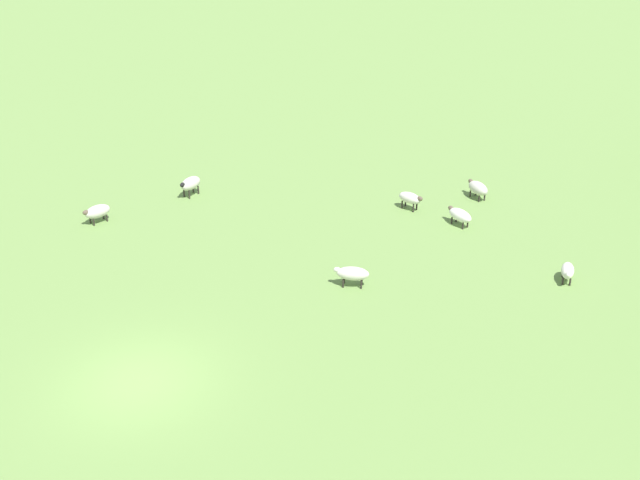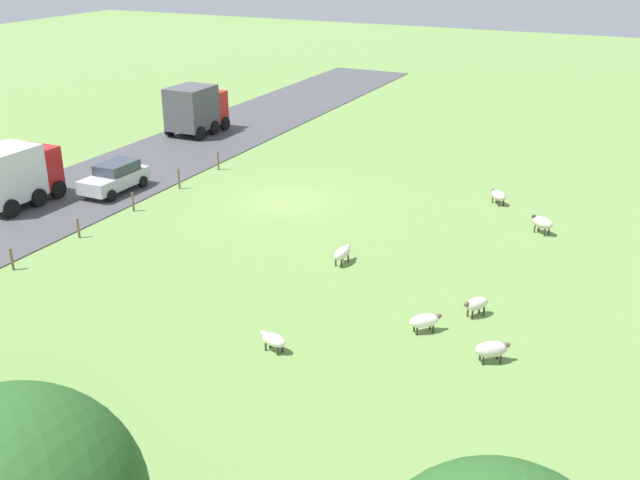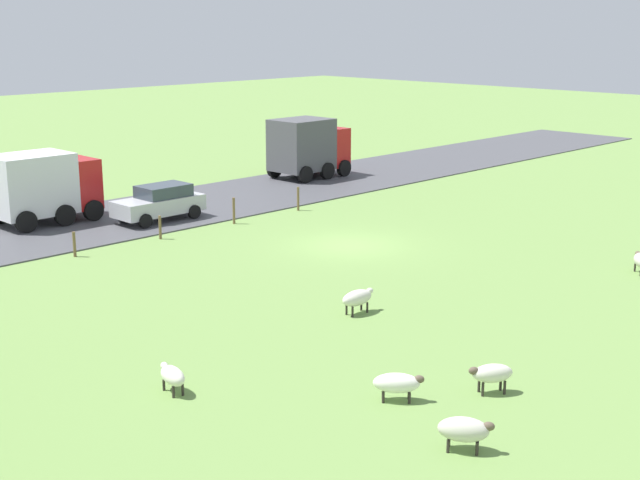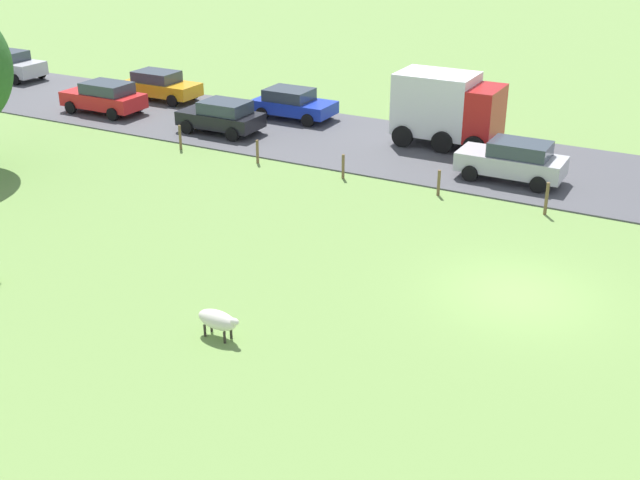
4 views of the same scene
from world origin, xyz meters
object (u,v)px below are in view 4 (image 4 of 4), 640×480
object	(u,v)px
sheep_6	(218,320)
car_0	(11,65)
truck_1	(447,107)
car_2	(161,85)
car_6	(104,97)
car_4	(222,116)
car_7	(513,160)
car_3	(293,103)

from	to	relation	value
sheep_6	car_0	xyz separation A→B (m)	(18.82, 28.21, 0.41)
sheep_6	truck_1	distance (m)	18.75
car_2	car_6	bearing A→B (deg)	167.09
truck_1	car_0	world-z (taller)	truck_1
sheep_6	car_4	xyz separation A→B (m)	(15.46, 10.55, 0.34)
sheep_6	car_7	xyz separation A→B (m)	(15.40, -3.41, 0.38)
car_0	car_3	size ratio (longest dim) A/B	0.98
sheep_6	car_6	world-z (taller)	car_6
car_2	car_4	xyz separation A→B (m)	(-3.63, -6.53, -0.01)
sheep_6	car_2	world-z (taller)	car_2
truck_1	car_3	distance (m)	8.32
car_6	car_0	bearing A→B (deg)	72.49
truck_1	car_7	bearing A→B (deg)	-129.50
sheep_6	car_6	size ratio (longest dim) A/B	0.30
truck_1	car_2	distance (m)	16.51
car_2	car_7	size ratio (longest dim) A/B	1.01
truck_1	car_0	distance (m)	27.62
car_2	car_7	world-z (taller)	car_7
car_2	car_7	xyz separation A→B (m)	(-3.69, -20.49, 0.03)
truck_1	car_4	bearing A→B (deg)	108.06
car_6	car_7	distance (m)	21.30
car_0	car_2	xyz separation A→B (m)	(0.27, -11.12, -0.06)
car_0	car_4	xyz separation A→B (m)	(-3.36, -17.66, -0.07)
truck_1	car_3	size ratio (longest dim) A/B	1.15
car_2	car_4	bearing A→B (deg)	-119.05
car_3	car_6	distance (m)	9.75
car_0	car_4	distance (m)	17.97
car_2	car_6	distance (m)	3.61
car_2	car_3	world-z (taller)	car_2
car_3	car_7	world-z (taller)	car_7
car_2	sheep_6	bearing A→B (deg)	-138.17
truck_1	car_2	bearing A→B (deg)	88.66
truck_1	car_6	size ratio (longest dim) A/B	1.07
sheep_6	truck_1	bearing A→B (deg)	1.83
car_0	car_2	distance (m)	11.13
car_4	car_6	size ratio (longest dim) A/B	0.92
sheep_6	car_6	bearing A→B (deg)	48.97
car_0	car_2	world-z (taller)	car_0
sheep_6	car_0	world-z (taller)	car_0
sheep_6	car_6	xyz separation A→B (m)	(15.57, 17.89, 0.37)
sheep_6	car_7	world-z (taller)	car_7
car_0	car_6	distance (m)	10.82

